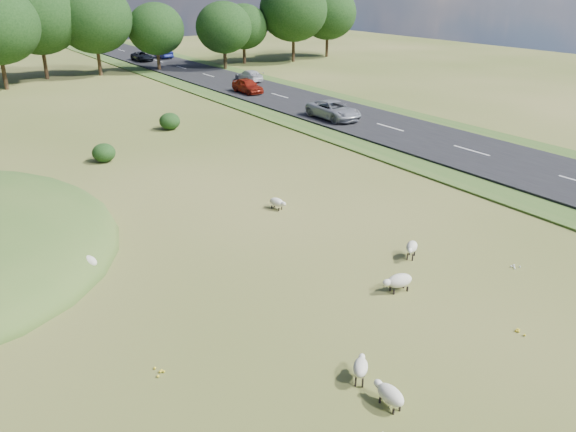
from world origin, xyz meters
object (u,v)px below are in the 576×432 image
object	(u,v)px
sheep_4	(412,247)
sheep_5	(277,202)
sheep_0	(390,394)
car_4	(334,110)
sheep_1	(88,261)
sheep_3	(361,367)
car_2	(247,86)
sheep_2	(399,281)
car_3	(142,56)
car_5	(249,76)
car_1	(163,53)

from	to	relation	value
sheep_4	sheep_5	bearing A→B (deg)	-112.33
sheep_0	sheep_4	size ratio (longest dim) A/B	1.09
sheep_4	car_4	bearing A→B (deg)	-155.32
sheep_1	sheep_3	distance (m)	12.27
sheep_5	car_2	world-z (taller)	car_2
sheep_2	car_3	xyz separation A→B (m)	(15.46, 67.96, 0.42)
sheep_5	car_2	size ratio (longest dim) A/B	0.25
car_3	sheep_2	bearing A→B (deg)	-102.82
sheep_0	car_2	size ratio (longest dim) A/B	0.27
sheep_5	car_5	size ratio (longest dim) A/B	0.25
car_4	car_3	bearing A→B (deg)	90.00
sheep_2	car_3	bearing A→B (deg)	-91.28
sheep_2	sheep_3	world-z (taller)	sheep_2
sheep_0	car_4	xyz separation A→B (m)	(20.17, 27.93, 0.58)
sheep_4	car_5	bearing A→B (deg)	-146.13
sheep_0	sheep_4	world-z (taller)	sheep_4
sheep_1	sheep_5	world-z (taller)	sheep_1
sheep_1	car_5	size ratio (longest dim) A/B	0.26
sheep_1	sheep_4	bearing A→B (deg)	-138.75
sheep_5	car_1	distance (m)	62.35
sheep_0	sheep_3	distance (m)	1.29
car_4	sheep_2	bearing A→B (deg)	-123.36
sheep_1	car_1	distance (m)	67.45
car_5	sheep_0	bearing A→B (deg)	63.67
car_1	car_3	distance (m)	4.00
sheep_0	car_2	xyz separation A→B (m)	(20.17, 42.26, 0.57)
sheep_4	sheep_1	bearing A→B (deg)	-62.87
sheep_0	sheep_1	distance (m)	13.45
sheep_5	car_1	bearing A→B (deg)	148.00
car_3	car_2	bearing A→B (deg)	-90.00
sheep_1	sheep_4	distance (m)	13.51
sheep_4	car_1	distance (m)	69.54
sheep_5	car_3	xyz separation A→B (m)	(14.71, 58.29, 0.50)
sheep_0	sheep_2	distance (m)	6.48
sheep_2	car_1	size ratio (longest dim) A/B	0.31
sheep_1	sheep_2	bearing A→B (deg)	-151.19
sheep_0	car_1	world-z (taller)	car_1
sheep_2	car_3	world-z (taller)	car_3
car_3	car_5	bearing A→B (deg)	-80.99
car_4	sheep_3	bearing A→B (deg)	-127.08
sheep_0	sheep_5	bearing A→B (deg)	-20.40
sheep_2	sheep_4	distance (m)	3.00
car_3	sheep_0	bearing A→B (deg)	-105.57
sheep_3	car_1	distance (m)	76.21
sheep_4	car_3	bearing A→B (deg)	-135.56
car_4	sheep_5	bearing A→B (deg)	-136.80
car_1	car_3	bearing A→B (deg)	18.06
car_5	car_1	bearing A→B (deg)	-90.00
sheep_0	car_5	size ratio (longest dim) A/B	0.26
sheep_5	sheep_4	bearing A→B (deg)	-2.61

